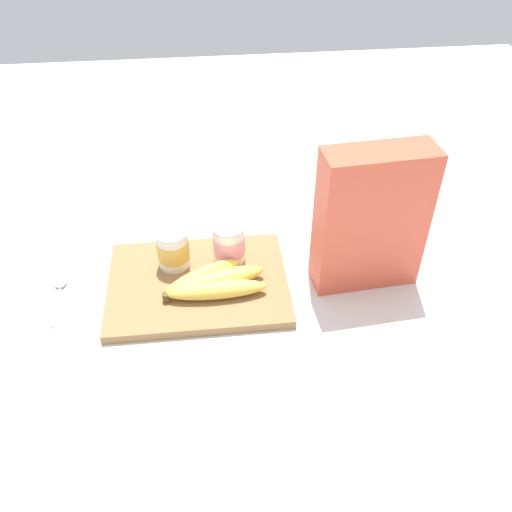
{
  "coord_description": "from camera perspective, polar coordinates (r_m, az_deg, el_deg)",
  "views": [
    {
      "loc": [
        0.03,
        -0.77,
        0.72
      ],
      "look_at": [
        0.11,
        0.0,
        0.07
      ],
      "focal_mm": 38.4,
      "sensor_mm": 36.0,
      "label": 1
    }
  ],
  "objects": [
    {
      "name": "cereal_box",
      "position": [
        1.0,
        11.89,
        3.74
      ],
      "size": [
        0.2,
        0.09,
        0.28
      ],
      "primitive_type": "cube",
      "rotation": [
        0.0,
        0.0,
        0.08
      ],
      "color": "#D85138",
      "rests_on": "ground_plane"
    },
    {
      "name": "spoon",
      "position": [
        1.1,
        -19.85,
        -3.51
      ],
      "size": [
        0.02,
        0.13,
        0.01
      ],
      "color": "silver",
      "rests_on": "ground_plane"
    },
    {
      "name": "cutting_board",
      "position": [
        1.05,
        -6.07,
        -2.89
      ],
      "size": [
        0.34,
        0.25,
        0.02
      ],
      "primitive_type": "cube",
      "color": "olive",
      "rests_on": "ground_plane"
    },
    {
      "name": "yogurt_cup_back",
      "position": [
        1.06,
        -2.82,
        1.33
      ],
      "size": [
        0.06,
        0.06,
        0.08
      ],
      "color": "white",
      "rests_on": "cutting_board"
    },
    {
      "name": "ground_plane",
      "position": [
        1.06,
        -6.03,
        -3.25
      ],
      "size": [
        2.4,
        2.4,
        0.0
      ],
      "primitive_type": "plane",
      "color": "silver"
    },
    {
      "name": "yogurt_cup_front",
      "position": [
        1.06,
        -8.64,
        0.8
      ],
      "size": [
        0.06,
        0.06,
        0.08
      ],
      "color": "white",
      "rests_on": "cutting_board"
    },
    {
      "name": "banana_bunch",
      "position": [
        1.01,
        -4.58,
        -2.78
      ],
      "size": [
        0.2,
        0.11,
        0.04
      ],
      "color": "#F0CA4E",
      "rests_on": "cutting_board"
    }
  ]
}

